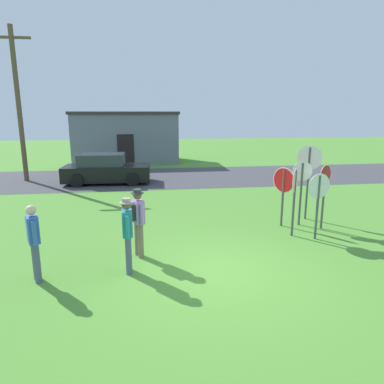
% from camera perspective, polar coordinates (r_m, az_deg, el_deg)
% --- Properties ---
extents(ground_plane, '(80.00, 80.00, 0.00)m').
position_cam_1_polar(ground_plane, '(8.17, 4.31, -12.86)').
color(ground_plane, '#518E33').
extents(street_asphalt, '(60.00, 6.40, 0.01)m').
position_cam_1_polar(street_asphalt, '(19.44, -3.07, 2.47)').
color(street_asphalt, '#424247').
rests_on(street_asphalt, ground).
extents(building_background, '(7.43, 3.84, 3.59)m').
position_cam_1_polar(building_background, '(25.80, -10.73, 8.91)').
color(building_background, slate).
rests_on(building_background, ground).
extents(utility_pole, '(1.80, 0.24, 7.70)m').
position_cam_1_polar(utility_pole, '(20.10, -26.67, 13.03)').
color(utility_pole, brown).
rests_on(utility_pole, ground).
extents(parked_car_on_street, '(4.37, 2.15, 1.51)m').
position_cam_1_polar(parked_car_on_street, '(18.22, -13.98, 3.57)').
color(parked_car_on_street, black).
rests_on(parked_car_on_street, ground).
extents(stop_sign_leaning_left, '(0.62, 0.10, 2.07)m').
position_cam_1_polar(stop_sign_leaning_left, '(11.45, 17.58, 1.41)').
color(stop_sign_leaning_left, '#474C4C').
rests_on(stop_sign_leaning_left, ground).
extents(stop_sign_leaning_right, '(0.70, 0.16, 1.91)m').
position_cam_1_polar(stop_sign_leaning_right, '(10.32, 20.07, -0.50)').
color(stop_sign_leaning_right, '#474C4C').
rests_on(stop_sign_leaning_right, ground).
extents(stop_sign_center_cluster, '(0.65, 0.50, 2.50)m').
position_cam_1_polar(stop_sign_center_cluster, '(12.12, 18.66, 3.62)').
color(stop_sign_center_cluster, '#474C4C').
rests_on(stop_sign_center_cluster, ground).
extents(stop_sign_rear_left, '(0.42, 0.57, 2.01)m').
position_cam_1_polar(stop_sign_rear_left, '(10.36, 16.51, 0.21)').
color(stop_sign_rear_left, '#474C4C').
rests_on(stop_sign_rear_left, ground).
extents(stop_sign_far_back, '(0.41, 0.71, 1.90)m').
position_cam_1_polar(stop_sign_far_back, '(11.21, 14.79, 0.88)').
color(stop_sign_far_back, '#474C4C').
rests_on(stop_sign_far_back, ground).
extents(stop_sign_tallest, '(0.53, 0.35, 2.02)m').
position_cam_1_polar(stop_sign_tallest, '(11.31, 20.97, 0.85)').
color(stop_sign_tallest, '#474C4C').
rests_on(stop_sign_tallest, ground).
extents(person_in_blue, '(0.34, 0.53, 1.69)m').
position_cam_1_polar(person_in_blue, '(8.08, -24.59, -7.07)').
color(person_in_blue, '#4C5670').
rests_on(person_in_blue, ground).
extents(person_holding_notes, '(0.44, 0.53, 1.74)m').
position_cam_1_polar(person_holding_notes, '(8.67, -8.97, -4.26)').
color(person_holding_notes, '#7A6B56').
rests_on(person_holding_notes, ground).
extents(person_near_signs, '(0.32, 0.57, 1.74)m').
position_cam_1_polar(person_near_signs, '(7.87, -10.57, -6.34)').
color(person_near_signs, '#4C5670').
rests_on(person_near_signs, ground).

